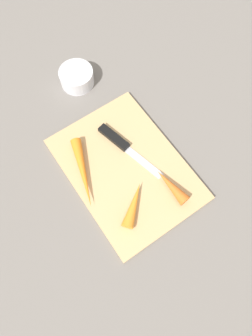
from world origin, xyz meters
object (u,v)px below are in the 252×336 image
small_bowl (77,77)px  knife (118,141)px  carrot_medium (134,204)px  carrot_shortest (171,186)px  cutting_board (126,169)px  carrot_longest (83,172)px

small_bowl → knife: bearing=176.2°
carrot_medium → carrot_shortest: (-0.01, -0.10, 0.00)m
cutting_board → carrot_shortest: 0.12m
carrot_longest → carrot_shortest: (-0.15, -0.15, 0.00)m
carrot_longest → carrot_shortest: 0.21m
carrot_medium → carrot_longest: bearing=73.0°
knife → carrot_medium: (-0.16, 0.06, 0.01)m
carrot_shortest → knife: bearing=6.5°
knife → carrot_longest: (-0.03, 0.12, 0.01)m
carrot_longest → small_bowl: small_bowl is taller
cutting_board → carrot_shortest: (-0.10, -0.06, 0.02)m
carrot_longest → carrot_medium: carrot_medium is taller
knife → small_bowl: bearing=162.3°
carrot_shortest → small_bowl: (0.39, 0.02, -0.00)m
cutting_board → carrot_medium: bearing=156.0°
cutting_board → carrot_medium: 0.10m
carrot_medium → carrot_shortest: bearing=-46.4°
carrot_longest → carrot_shortest: bearing=65.4°
small_bowl → carrot_shortest: bearing=-177.0°
carrot_medium → carrot_shortest: size_ratio=1.09×
knife → carrot_medium: bearing=-35.5°
carrot_medium → small_bowl: (0.38, -0.08, -0.00)m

